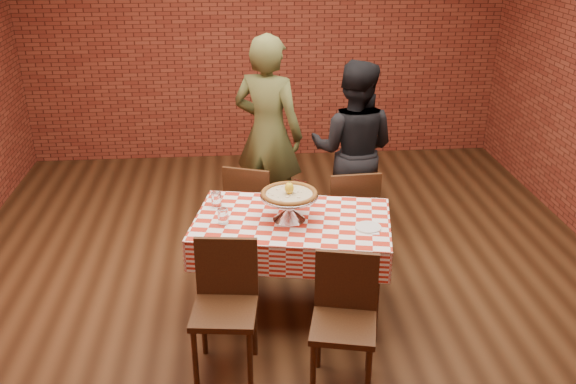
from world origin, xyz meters
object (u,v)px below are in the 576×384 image
object	(u,v)px
water_glass_left	(223,216)
diner_black	(353,150)
water_glass_right	(216,200)
chair_near_right	(343,329)
chair_far_right	(349,216)
pizza	(289,194)
pizza_stand	(289,207)
diner_olive	(268,134)
table	(292,266)
condiment_caddy	(298,192)
chair_far_left	(254,209)
chair_near_left	(225,314)

from	to	relation	value
water_glass_left	diner_black	bearing A→B (deg)	47.96
water_glass_right	chair_near_right	xyz separation A→B (m)	(0.76, -1.09, -0.38)
chair_far_right	pizza	bearing A→B (deg)	46.53
pizza_stand	water_glass_left	world-z (taller)	pizza_stand
chair_far_right	diner_olive	bearing A→B (deg)	-55.31
pizza_stand	chair_near_right	distance (m)	0.98
diner_olive	table	bearing A→B (deg)	121.64
condiment_caddy	chair_far_left	xyz separation A→B (m)	(-0.32, 0.56, -0.40)
pizza	chair_far_left	size ratio (longest dim) A/B	0.45
condiment_caddy	chair_near_right	bearing A→B (deg)	-50.34
chair_near_right	chair_far_left	xyz separation A→B (m)	(-0.48, 1.70, 0.00)
chair_near_left	diner_olive	bearing A→B (deg)	86.12
chair_near_right	water_glass_left	bearing A→B (deg)	144.18
pizza_stand	condiment_caddy	world-z (taller)	pizza_stand
condiment_caddy	diner_olive	distance (m)	1.16
pizza_stand	chair_far_left	size ratio (longest dim) A/B	0.47
water_glass_right	chair_far_right	distance (m)	1.19
water_glass_left	condiment_caddy	xyz separation A→B (m)	(0.55, 0.32, 0.02)
table	chair_near_right	xyz separation A→B (m)	(0.23, -0.85, 0.06)
pizza_stand	diner_olive	xyz separation A→B (m)	(-0.06, 1.43, 0.05)
pizza_stand	diner_black	distance (m)	1.39
table	chair_near_left	xyz separation A→B (m)	(-0.48, -0.64, 0.06)
chair_far_left	diner_black	distance (m)	1.04
water_glass_right	diner_black	distance (m)	1.53
pizza	chair_near_left	bearing A→B (deg)	-125.73
chair_near_left	chair_far_right	xyz separation A→B (m)	(1.01, 1.29, 0.00)
condiment_caddy	diner_olive	world-z (taller)	diner_olive
table	water_glass_right	xyz separation A→B (m)	(-0.53, 0.24, 0.44)
chair_near_left	diner_olive	size ratio (longest dim) A/B	0.49
diner_olive	water_glass_right	bearing A→B (deg)	97.69
table	pizza	bearing A→B (deg)	-166.23
pizza	chair_near_right	xyz separation A→B (m)	(0.25, -0.85, -0.51)
table	condiment_caddy	size ratio (longest dim) A/B	8.77
diner_black	chair_far_right	bearing A→B (deg)	97.11
water_glass_right	condiment_caddy	xyz separation A→B (m)	(0.60, 0.05, 0.02)
chair_far_right	diner_black	world-z (taller)	diner_black
chair_near_right	diner_black	world-z (taller)	diner_black
condiment_caddy	chair_near_left	distance (m)	1.15
chair_near_left	chair_far_right	size ratio (longest dim) A/B	1.00
diner_black	condiment_caddy	bearing A→B (deg)	77.49
pizza	diner_olive	xyz separation A→B (m)	(-0.06, 1.43, -0.05)
table	chair_far_left	distance (m)	0.89
water_glass_left	chair_near_right	world-z (taller)	water_glass_left
condiment_caddy	chair_near_left	bearing A→B (deg)	-89.09
pizza	diner_olive	bearing A→B (deg)	92.59
pizza_stand	water_glass_left	size ratio (longest dim) A/B	3.61
pizza_stand	condiment_caddy	distance (m)	0.30
pizza_stand	diner_olive	world-z (taller)	diner_olive
table	pizza_stand	bearing A→B (deg)	-166.23
chair_far_right	table	bearing A→B (deg)	47.45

